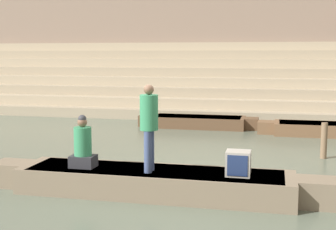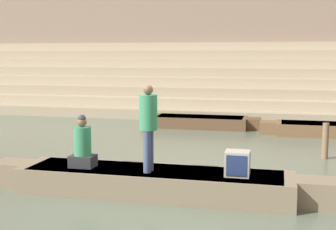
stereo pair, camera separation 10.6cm
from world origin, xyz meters
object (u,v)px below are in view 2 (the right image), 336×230
at_px(person_rowing, 83,146).
at_px(mooring_post, 325,141).
at_px(moored_boat_distant, 200,122).
at_px(tv_set, 237,163).
at_px(person_standing, 148,122).
at_px(rowboat_main, 153,181).

xyz_separation_m(person_rowing, mooring_post, (4.86, 4.08, -0.42)).
relative_size(person_rowing, moored_boat_distant, 0.24).
bearing_deg(person_rowing, tv_set, 8.43).
distance_m(person_standing, tv_set, 1.80).
height_order(person_standing, mooring_post, person_standing).
xyz_separation_m(moored_boat_distant, mooring_post, (3.98, -4.33, 0.25)).
height_order(person_standing, person_rowing, person_standing).
relative_size(rowboat_main, tv_set, 14.89).
distance_m(moored_boat_distant, mooring_post, 5.89).
height_order(person_rowing, moored_boat_distant, person_rowing).
relative_size(person_standing, moored_boat_distant, 0.37).
height_order(rowboat_main, person_rowing, person_rowing).
relative_size(rowboat_main, moored_boat_distant, 1.54).
xyz_separation_m(person_standing, mooring_post, (3.52, 4.13, -0.96)).
bearing_deg(tv_set, rowboat_main, 177.15).
xyz_separation_m(tv_set, moored_boat_distant, (-2.11, 8.38, -0.49)).
bearing_deg(moored_boat_distant, person_standing, -84.51).
bearing_deg(rowboat_main, person_rowing, -177.61).
relative_size(person_rowing, tv_set, 2.27).
relative_size(rowboat_main, mooring_post, 7.25).
bearing_deg(tv_set, moored_boat_distant, 103.31).
relative_size(person_standing, mooring_post, 1.76).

